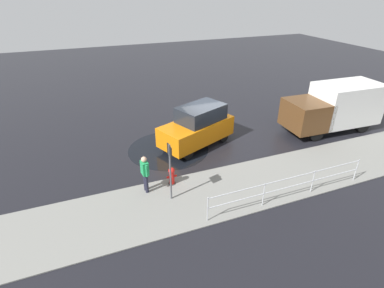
% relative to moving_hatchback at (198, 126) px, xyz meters
% --- Properties ---
extents(ground_plane, '(60.00, 60.00, 0.00)m').
position_rel_moving_hatchback_xyz_m(ground_plane, '(-0.87, -0.12, -1.03)').
color(ground_plane, black).
extents(kerb_strip, '(24.00, 3.20, 0.04)m').
position_rel_moving_hatchback_xyz_m(kerb_strip, '(-0.87, 4.08, -1.01)').
color(kerb_strip, slate).
rests_on(kerb_strip, ground).
extents(moving_hatchback, '(4.25, 3.07, 2.06)m').
position_rel_moving_hatchback_xyz_m(moving_hatchback, '(0.00, 0.00, 0.00)').
color(moving_hatchback, orange).
rests_on(moving_hatchback, ground).
extents(delivery_truck, '(5.46, 2.32, 2.60)m').
position_rel_moving_hatchback_xyz_m(delivery_truck, '(-7.78, 1.06, 0.35)').
color(delivery_truck, '#513319').
rests_on(delivery_truck, ground).
extents(fire_hydrant, '(0.42, 0.31, 0.80)m').
position_rel_moving_hatchback_xyz_m(fire_hydrant, '(2.33, 2.88, -0.63)').
color(fire_hydrant, red).
rests_on(fire_hydrant, ground).
extents(pedestrian, '(0.27, 0.57, 1.62)m').
position_rel_moving_hatchback_xyz_m(pedestrian, '(3.43, 2.99, -0.07)').
color(pedestrian, '#1E8C4C').
rests_on(pedestrian, ground).
extents(metal_railing, '(6.80, 0.04, 1.05)m').
position_rel_moving_hatchback_xyz_m(metal_railing, '(-1.52, 5.44, -0.30)').
color(metal_railing, '#B7BABF').
rests_on(metal_railing, ground).
extents(sign_post, '(0.07, 0.44, 2.40)m').
position_rel_moving_hatchback_xyz_m(sign_post, '(2.65, 3.81, 0.55)').
color(sign_post, '#4C4C51').
rests_on(sign_post, ground).
extents(puddle_patch, '(4.04, 4.04, 0.01)m').
position_rel_moving_hatchback_xyz_m(puddle_patch, '(1.57, -0.05, -1.02)').
color(puddle_patch, black).
rests_on(puddle_patch, ground).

